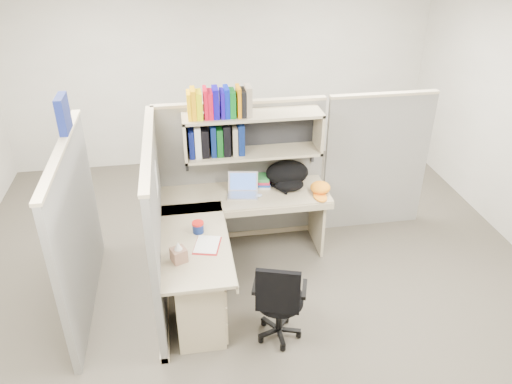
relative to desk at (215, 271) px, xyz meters
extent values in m
plane|color=#3B372E|center=(0.41, 0.29, -0.44)|extent=(6.00, 6.00, 0.00)
plane|color=#B3ADA2|center=(0.41, 3.29, 0.91)|extent=(6.00, 0.00, 6.00)
plane|color=white|center=(0.41, 0.29, 2.26)|extent=(6.00, 6.00, 0.00)
cube|color=slate|center=(0.41, 1.19, 0.36)|extent=(1.80, 0.06, 1.60)
cube|color=tan|center=(0.41, 1.19, 1.18)|extent=(1.80, 0.08, 0.03)
cube|color=slate|center=(-0.49, 0.29, 0.36)|extent=(0.06, 1.80, 1.60)
cube|color=tan|center=(-0.49, 0.29, 1.18)|extent=(0.08, 1.80, 0.03)
cube|color=slate|center=(-1.19, 0.29, 0.36)|extent=(0.06, 1.80, 1.60)
cube|color=slate|center=(1.96, 1.19, 0.36)|extent=(1.20, 0.06, 1.60)
cube|color=navy|center=(-1.19, 0.64, 1.35)|extent=(0.07, 0.27, 0.32)
cube|color=white|center=(-0.46, 0.44, 0.76)|extent=(0.00, 0.21, 0.28)
cube|color=gray|center=(0.51, 0.99, 1.11)|extent=(1.40, 0.34, 0.03)
cube|color=gray|center=(0.51, 0.99, 0.70)|extent=(1.40, 0.34, 0.03)
cube|color=gray|center=(-0.18, 0.99, 0.90)|extent=(0.03, 0.34, 0.44)
cube|color=gray|center=(1.19, 0.99, 0.90)|extent=(0.03, 0.34, 0.44)
cube|color=black|center=(0.51, 1.15, 0.90)|extent=(1.38, 0.01, 0.41)
cube|color=#FFB805|center=(-0.11, 0.97, 1.25)|extent=(0.03, 0.20, 0.26)
cube|color=#F0A405|center=(-0.07, 0.97, 1.27)|extent=(0.05, 0.20, 0.29)
cube|color=#D6DE04|center=(-0.02, 0.97, 1.25)|extent=(0.06, 0.20, 0.26)
cube|color=red|center=(0.05, 0.97, 1.27)|extent=(0.04, 0.20, 0.29)
cube|color=red|center=(0.09, 0.97, 1.25)|extent=(0.05, 0.20, 0.26)
cube|color=#0F0597|center=(0.14, 0.97, 1.27)|extent=(0.06, 0.20, 0.29)
cube|color=#1A05A7|center=(0.21, 0.97, 1.25)|extent=(0.04, 0.20, 0.26)
cube|color=#0519AA|center=(0.25, 0.97, 1.27)|extent=(0.04, 0.20, 0.29)
cube|color=#076018|center=(0.30, 0.97, 1.25)|extent=(0.06, 0.20, 0.26)
cube|color=orange|center=(0.36, 0.97, 1.27)|extent=(0.04, 0.20, 0.29)
cube|color=black|center=(0.41, 0.97, 1.25)|extent=(0.05, 0.20, 0.26)
cube|color=gray|center=(0.46, 0.97, 1.27)|extent=(0.06, 0.20, 0.29)
cube|color=#070F4D|center=(-0.11, 1.01, 0.86)|extent=(0.05, 0.24, 0.29)
cube|color=silver|center=(-0.05, 1.01, 0.87)|extent=(0.06, 0.24, 0.32)
cube|color=black|center=(0.02, 1.01, 0.86)|extent=(0.07, 0.24, 0.29)
cube|color=#071749|center=(0.10, 1.01, 0.87)|extent=(0.05, 0.24, 0.32)
cube|color=#094211|center=(0.17, 1.01, 0.86)|extent=(0.06, 0.24, 0.29)
cube|color=black|center=(0.24, 1.01, 0.87)|extent=(0.07, 0.24, 0.32)
cube|color=gray|center=(0.32, 1.01, 0.86)|extent=(0.05, 0.24, 0.29)
cube|color=#081951|center=(0.38, 1.01, 0.87)|extent=(0.06, 0.24, 0.32)
cube|color=gray|center=(0.41, 0.86, 0.28)|extent=(1.74, 0.60, 0.03)
cube|color=gray|center=(-0.16, 0.09, 0.28)|extent=(0.60, 1.34, 0.03)
cube|color=gray|center=(0.41, 0.56, 0.24)|extent=(1.74, 0.02, 0.07)
cube|color=gray|center=(0.14, 0.09, 0.24)|extent=(0.02, 1.34, 0.07)
cube|color=gray|center=(-0.16, -0.26, -0.10)|extent=(0.40, 0.55, 0.68)
cube|color=tan|center=(0.05, -0.26, 0.10)|extent=(0.02, 0.50, 0.16)
cube|color=tan|center=(0.05, -0.26, -0.08)|extent=(0.02, 0.50, 0.16)
cube|color=tan|center=(0.05, -0.26, -0.30)|extent=(0.02, 0.50, 0.22)
cube|color=#B2B2B7|center=(0.06, -0.26, 0.10)|extent=(0.01, 0.12, 0.01)
cube|color=gray|center=(1.21, 0.89, -0.09)|extent=(0.03, 0.55, 0.70)
cylinder|color=navy|center=(-0.12, 0.22, 0.34)|extent=(0.10, 0.10, 0.09)
cylinder|color=red|center=(-0.12, 0.22, 0.39)|extent=(0.11, 0.11, 0.02)
ellipsoid|color=#93A4D0|center=(0.53, 0.78, 0.31)|extent=(0.09, 0.08, 0.03)
cylinder|color=silver|center=(0.36, 1.02, 0.34)|extent=(0.07, 0.07, 0.09)
cylinder|color=black|center=(0.51, -0.45, -0.02)|extent=(0.41, 0.41, 0.06)
cube|color=black|center=(0.45, -0.63, 0.22)|extent=(0.36, 0.15, 0.41)
cylinder|color=black|center=(0.51, -0.45, -0.19)|extent=(0.05, 0.05, 0.36)
cylinder|color=black|center=(0.51, -0.45, -0.39)|extent=(0.39, 0.39, 0.09)
cube|color=black|center=(0.31, -0.39, 0.12)|extent=(0.10, 0.23, 0.04)
cube|color=black|center=(0.71, -0.51, 0.12)|extent=(0.10, 0.23, 0.04)
camera|label=1|loc=(-0.21, -3.62, 2.87)|focal=35.00mm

